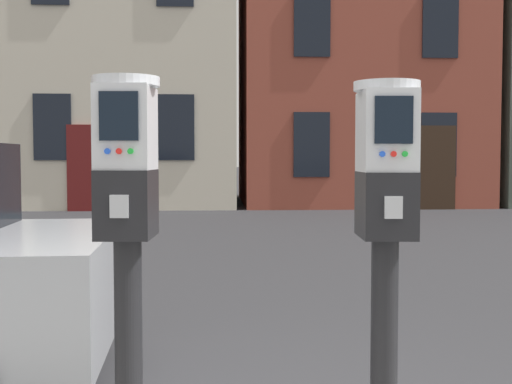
# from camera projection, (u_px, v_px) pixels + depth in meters

# --- Properties ---
(parking_meter_near_kerb) EXTENTS (0.23, 0.26, 1.45)m
(parking_meter_near_kerb) POSITION_uv_depth(u_px,v_px,m) (127.00, 218.00, 2.16)
(parking_meter_near_kerb) COLOR black
(parking_meter_near_kerb) RESTS_ON sidewalk_slab
(parking_meter_twin_adjacent) EXTENTS (0.23, 0.26, 1.44)m
(parking_meter_twin_adjacent) POSITION_uv_depth(u_px,v_px,m) (385.00, 218.00, 2.21)
(parking_meter_twin_adjacent) COLOR black
(parking_meter_twin_adjacent) RESTS_ON sidewalk_slab
(townhouse_cream_stone) EXTENTS (8.89, 6.45, 11.13)m
(townhouse_cream_stone) POSITION_uv_depth(u_px,v_px,m) (77.00, 8.00, 19.15)
(townhouse_cream_stone) COLOR beige
(townhouse_cream_stone) RESTS_ON ground_plane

